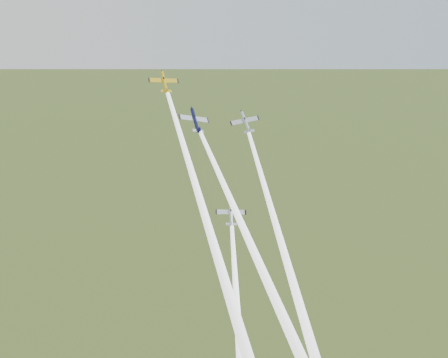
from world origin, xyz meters
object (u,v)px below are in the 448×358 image
plane_yellow (164,82)px  plane_navy (195,120)px  plane_silver_low (231,214)px  plane_silver_right (246,122)px

plane_yellow → plane_navy: size_ratio=0.88×
plane_yellow → plane_silver_low: plane_yellow is taller
plane_navy → plane_yellow: bearing=141.5°
plane_silver_right → plane_navy: bearing=-159.4°
plane_yellow → plane_silver_right: bearing=2.7°
plane_yellow → plane_silver_low: size_ratio=0.98×
plane_yellow → plane_navy: 11.30m
plane_silver_right → plane_silver_low: plane_silver_right is taller
plane_navy → plane_silver_low: size_ratio=1.12×
plane_yellow → plane_navy: (5.84, -3.85, -8.88)m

